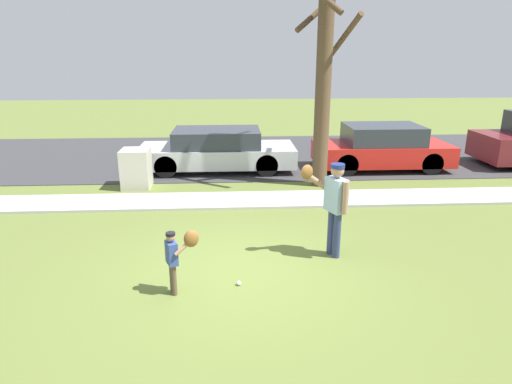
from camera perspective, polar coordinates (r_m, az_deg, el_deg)
ground_plane at (r=10.67m, az=-2.52°, el=-1.37°), size 48.00×48.00×0.00m
sidewalk_strip at (r=10.76m, az=-2.53°, el=-1.05°), size 36.00×1.20×0.06m
road_surface at (r=15.59m, az=-2.80°, el=4.73°), size 36.00×6.80×0.02m
person_adult at (r=7.72m, az=9.79°, el=-0.94°), size 0.81×0.55×1.66m
person_child at (r=6.64m, az=-9.96°, el=-7.54°), size 0.53×0.32×1.02m
baseball at (r=7.04m, az=-2.19°, el=-11.50°), size 0.07×0.07×0.07m
utility_cabinet at (r=12.14m, az=-14.99°, el=2.89°), size 0.71×0.76×1.02m
street_tree_near at (r=11.71m, az=8.67°, el=15.65°), size 1.85×1.89×5.89m
parked_sedan_silver at (r=13.48m, az=-4.97°, el=5.32°), size 4.60×1.80×1.23m
parked_hatchback_red at (r=14.10m, az=15.69°, el=5.44°), size 4.00×1.75×1.33m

